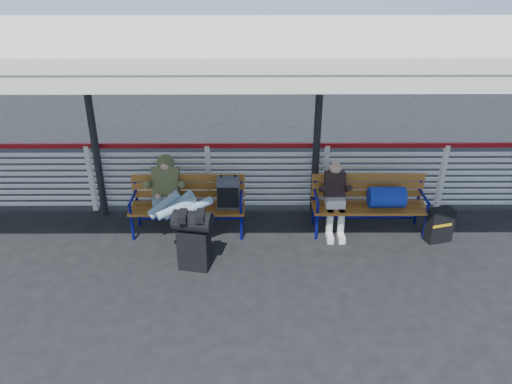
{
  "coord_description": "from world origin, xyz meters",
  "views": [
    {
      "loc": [
        0.77,
        -5.86,
        4.13
      ],
      "look_at": [
        0.81,
        1.0,
        0.78
      ],
      "focal_mm": 35.0,
      "sensor_mm": 36.0,
      "label": 1
    }
  ],
  "objects_px": {
    "suitcase_side": "(439,225)",
    "traveler_man": "(175,200)",
    "companion_person": "(335,198)",
    "luggage_stack": "(194,238)",
    "bench_right": "(377,198)",
    "bench_left": "(202,197)"
  },
  "relations": [
    {
      "from": "luggage_stack",
      "to": "companion_person",
      "type": "height_order",
      "value": "companion_person"
    },
    {
      "from": "bench_right",
      "to": "bench_left",
      "type": "bearing_deg",
      "value": 179.81
    },
    {
      "from": "luggage_stack",
      "to": "suitcase_side",
      "type": "bearing_deg",
      "value": 21.99
    },
    {
      "from": "bench_left",
      "to": "companion_person",
      "type": "xyz_separation_m",
      "value": [
        2.1,
        -0.02,
        -0.01
      ]
    },
    {
      "from": "traveler_man",
      "to": "companion_person",
      "type": "bearing_deg",
      "value": 7.41
    },
    {
      "from": "companion_person",
      "to": "traveler_man",
      "type": "bearing_deg",
      "value": -172.59
    },
    {
      "from": "bench_right",
      "to": "suitcase_side",
      "type": "distance_m",
      "value": 1.03
    },
    {
      "from": "traveler_man",
      "to": "suitcase_side",
      "type": "distance_m",
      "value": 4.1
    },
    {
      "from": "bench_right",
      "to": "traveler_man",
      "type": "distance_m",
      "value": 3.16
    },
    {
      "from": "suitcase_side",
      "to": "traveler_man",
      "type": "bearing_deg",
      "value": 164.76
    },
    {
      "from": "bench_left",
      "to": "suitcase_side",
      "type": "distance_m",
      "value": 3.73
    },
    {
      "from": "companion_person",
      "to": "luggage_stack",
      "type": "bearing_deg",
      "value": -154.65
    },
    {
      "from": "bench_right",
      "to": "companion_person",
      "type": "bearing_deg",
      "value": -179.08
    },
    {
      "from": "bench_right",
      "to": "luggage_stack",
      "type": "bearing_deg",
      "value": -159.97
    },
    {
      "from": "bench_left",
      "to": "bench_right",
      "type": "relative_size",
      "value": 1.0
    },
    {
      "from": "bench_right",
      "to": "suitcase_side",
      "type": "xyz_separation_m",
      "value": [
        0.93,
        -0.31,
        -0.32
      ]
    },
    {
      "from": "companion_person",
      "to": "suitcase_side",
      "type": "relative_size",
      "value": 2.11
    },
    {
      "from": "luggage_stack",
      "to": "traveler_man",
      "type": "bearing_deg",
      "value": 127.9
    },
    {
      "from": "luggage_stack",
      "to": "bench_left",
      "type": "bearing_deg",
      "value": 99.63
    },
    {
      "from": "luggage_stack",
      "to": "bench_right",
      "type": "xyz_separation_m",
      "value": [
        2.8,
        1.02,
        0.1
      ]
    },
    {
      "from": "suitcase_side",
      "to": "bench_right",
      "type": "bearing_deg",
      "value": 146.12
    },
    {
      "from": "suitcase_side",
      "to": "bench_left",
      "type": "bearing_deg",
      "value": 159.52
    }
  ]
}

